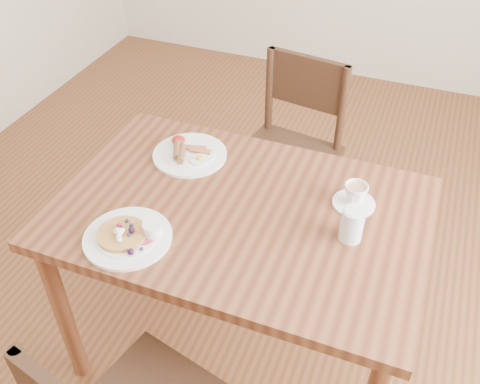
{
  "coord_description": "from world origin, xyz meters",
  "views": [
    {
      "loc": [
        0.47,
        -1.2,
        1.91
      ],
      "look_at": [
        0.0,
        0.0,
        0.82
      ],
      "focal_mm": 40.0,
      "sensor_mm": 36.0,
      "label": 1
    }
  ],
  "objects": [
    {
      "name": "ground",
      "position": [
        0.0,
        0.0,
        0.0
      ],
      "size": [
        5.0,
        5.0,
        0.0
      ],
      "primitive_type": "plane",
      "color": "brown",
      "rests_on": "ground"
    },
    {
      "name": "dining_table",
      "position": [
        0.0,
        0.0,
        0.65
      ],
      "size": [
        1.2,
        0.8,
        0.75
      ],
      "color": "brown",
      "rests_on": "ground"
    },
    {
      "name": "chair_far",
      "position": [
        -0.05,
        0.75,
        0.49
      ],
      "size": [
        0.48,
        0.48,
        0.88
      ],
      "rotation": [
        0.0,
        0.0,
        2.99
      ],
      "color": "#321F12",
      "rests_on": "ground"
    },
    {
      "name": "pancake_plate",
      "position": [
        -0.26,
        -0.25,
        0.76
      ],
      "size": [
        0.27,
        0.27,
        0.06
      ],
      "color": "white",
      "rests_on": "dining_table"
    },
    {
      "name": "breakfast_plate",
      "position": [
        -0.28,
        0.2,
        0.76
      ],
      "size": [
        0.27,
        0.27,
        0.04
      ],
      "color": "white",
      "rests_on": "dining_table"
    },
    {
      "name": "teacup_saucer",
      "position": [
        0.34,
        0.15,
        0.78
      ],
      "size": [
        0.14,
        0.14,
        0.08
      ],
      "color": "white",
      "rests_on": "dining_table"
    },
    {
      "name": "water_glass",
      "position": [
        0.36,
        -0.0,
        0.81
      ],
      "size": [
        0.07,
        0.07,
        0.11
      ],
      "primitive_type": "cylinder",
      "color": "silver",
      "rests_on": "dining_table"
    }
  ]
}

